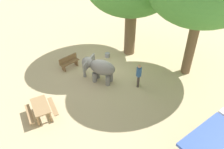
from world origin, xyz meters
TOP-DOWN VIEW (x-y plane):
  - ground_plane at (0.00, 0.00)m, footprint 60.00×60.00m
  - elephant at (0.63, 0.48)m, footprint 1.94×2.19m
  - person_handler at (-0.96, 2.44)m, footprint 0.41×0.36m
  - wooden_bench at (1.46, -1.98)m, footprint 1.44×0.55m
  - picnic_table_near at (4.88, 1.20)m, footprint 1.73×1.75m
  - feed_bucket at (-1.47, -1.50)m, footprint 0.36×0.36m

SIDE VIEW (x-z plane):
  - ground_plane at x=0.00m, z-range 0.00..0.00m
  - feed_bucket at x=-1.47m, z-range 0.00..0.32m
  - wooden_bench at x=1.46m, z-range 0.03..0.91m
  - picnic_table_near at x=4.88m, z-range 0.20..0.98m
  - person_handler at x=-0.96m, z-range 0.14..1.76m
  - elephant at x=0.63m, z-range 0.22..1.79m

